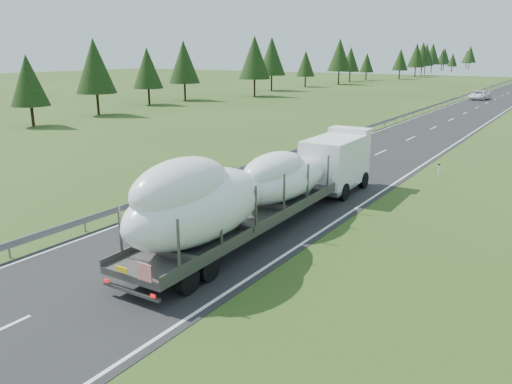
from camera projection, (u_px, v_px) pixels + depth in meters
The scene contains 5 objects.
road_surface at pixel (496, 99), 96.28m from camera, with size 10.00×400.00×0.02m, color black.
guardrail at pixel (467, 95), 98.88m from camera, with size 0.10×400.00×0.76m.
tree_line_left at pixel (362, 58), 150.85m from camera, with size 15.37×327.18×12.60m.
boat_truck at pixel (260, 185), 24.44m from camera, with size 3.51×20.79×4.77m.
distant_van at pixel (480, 95), 94.73m from camera, with size 2.79×6.06×1.68m, color white.
Camera 1 is at (14.80, -7.00, 8.68)m, focal length 35.00 mm.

